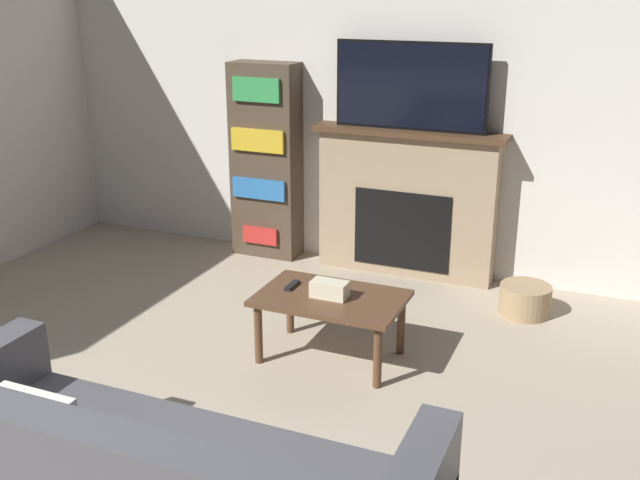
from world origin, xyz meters
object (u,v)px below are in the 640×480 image
storage_basket (525,300)px  fireplace (407,203)px  tv (411,86)px  bookshelf (266,161)px  coffee_table (331,305)px

storage_basket → fireplace: bearing=156.6°
tv → storage_basket: (1.01, -0.42, -1.37)m
fireplace → bookshelf: bearing=-178.9°
tv → storage_basket: size_ratio=3.27×
tv → coffee_table: size_ratio=1.32×
coffee_table → storage_basket: (1.01, 1.13, -0.25)m
fireplace → tv: tv is taller
fireplace → tv: bearing=-90.0°
fireplace → tv: size_ratio=1.28×
fireplace → bookshelf: 1.23m
fireplace → coffee_table: size_ratio=1.69×
coffee_table → bookshelf: (-1.21, 1.54, 0.45)m
tv → bookshelf: size_ratio=0.72×
tv → bookshelf: (-1.21, -0.00, -0.67)m
tv → coffee_table: 1.90m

